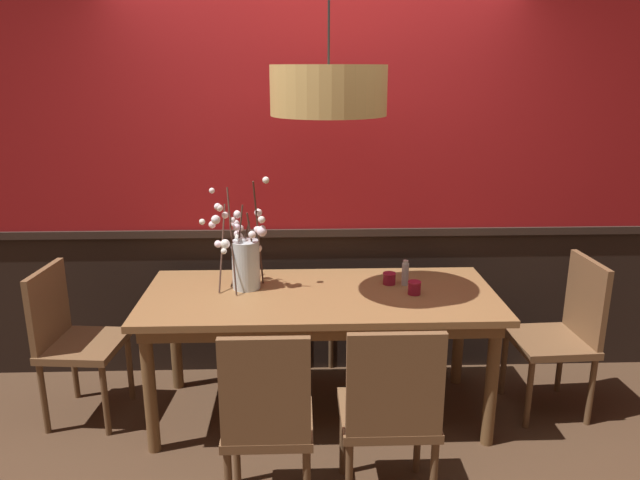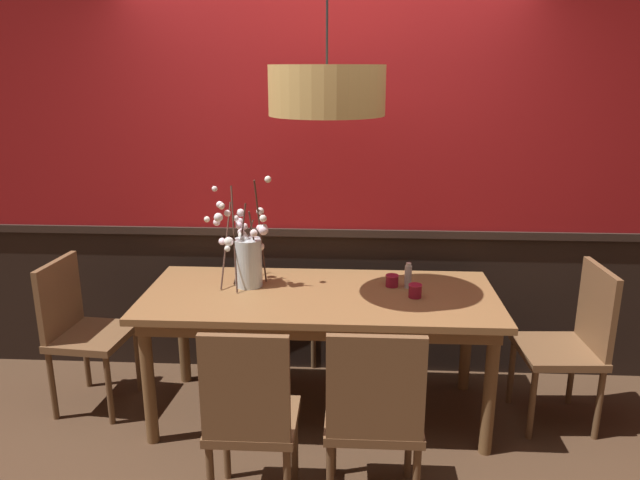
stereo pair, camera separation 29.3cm
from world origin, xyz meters
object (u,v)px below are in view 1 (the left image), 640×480
chair_head_west_end (71,335)px  chair_far_side_left (277,286)px  candle_holder_nearer_edge (389,278)px  chair_near_side_right (390,409)px  chair_head_east_end (564,329)px  pendant_lamp (329,90)px  chair_near_side_left (267,417)px  candle_holder_nearer_center (414,288)px  condiment_bottle (405,273)px  chair_far_side_right (352,285)px  dining_table (320,307)px  vase_with_blossoms (244,259)px

chair_head_west_end → chair_far_side_left: bearing=34.0°
candle_holder_nearer_edge → chair_near_side_right: bearing=-97.6°
chair_head_east_end → pendant_lamp: (-1.42, -0.10, 1.39)m
chair_near_side_left → candle_holder_nearer_center: size_ratio=12.24×
condiment_bottle → chair_far_side_right: bearing=108.9°
chair_head_west_end → chair_far_side_left: chair_head_west_end is taller
chair_head_west_end → chair_far_side_right: bearing=25.4°
dining_table → chair_near_side_left: bearing=-107.0°
chair_near_side_right → dining_table: bearing=109.1°
chair_near_side_right → pendant_lamp: bearing=108.6°
candle_holder_nearer_center → pendant_lamp: bearing=-173.0°
candle_holder_nearer_center → chair_head_west_end: bearing=178.2°
dining_table → condiment_bottle: size_ratio=13.19×
vase_with_blossoms → pendant_lamp: (0.48, -0.20, 0.96)m
chair_head_east_end → candle_holder_nearer_edge: chair_head_east_end is taller
chair_head_west_end → vase_with_blossoms: bearing=4.3°
chair_far_side_left → vase_with_blossoms: size_ratio=1.40×
chair_head_east_end → vase_with_blossoms: bearing=177.0°
candle_holder_nearer_edge → condiment_bottle: (0.09, -0.02, 0.04)m
chair_near_side_right → vase_with_blossoms: 1.26m
vase_with_blossoms → chair_far_side_left: bearing=77.4°
chair_far_side_left → candle_holder_nearer_center: 1.22m
chair_near_side_right → vase_with_blossoms: (-0.73, 0.94, 0.42)m
chair_head_west_end → chair_near_side_left: bearing=-37.2°
chair_far_side_right → candle_holder_nearer_center: chair_far_side_right is taller
dining_table → chair_far_side_left: bearing=108.6°
candle_holder_nearer_center → chair_far_side_left: bearing=133.6°
dining_table → chair_near_side_left: chair_near_side_left is taller
candle_holder_nearer_edge → chair_head_east_end: bearing=-7.2°
chair_far_side_right → chair_far_side_left: size_ratio=0.98×
chair_near_side_right → chair_head_east_end: 1.44m
chair_head_west_end → chair_far_side_left: size_ratio=1.00×
condiment_bottle → vase_with_blossoms: bearing=-179.2°
chair_near_side_right → chair_far_side_left: chair_near_side_right is taller
chair_far_side_right → vase_with_blossoms: vase_with_blossoms is taller
chair_near_side_left → candle_holder_nearer_edge: chair_near_side_left is taller
chair_far_side_right → chair_far_side_left: 0.54m
chair_head_west_end → candle_holder_nearer_edge: chair_head_west_end is taller
chair_head_east_end → chair_near_side_left: 1.94m
dining_table → chair_head_west_end: bearing=178.8°
candle_holder_nearer_center → chair_far_side_right: bearing=107.4°
chair_head_west_end → condiment_bottle: size_ratio=6.05×
chair_far_side_right → pendant_lamp: size_ratio=1.10×
candle_holder_nearer_edge → vase_with_blossoms: bearing=-177.9°
chair_near_side_left → candle_holder_nearer_center: (0.81, 0.84, 0.29)m
chair_far_side_left → condiment_bottle: (0.79, -0.70, 0.33)m
chair_head_west_end → chair_near_side_left: (1.19, -0.90, 0.00)m
chair_head_west_end → condiment_bottle: condiment_bottle is taller
chair_head_east_end → chair_far_side_right: chair_head_east_end is taller
chair_near_side_left → vase_with_blossoms: 1.08m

